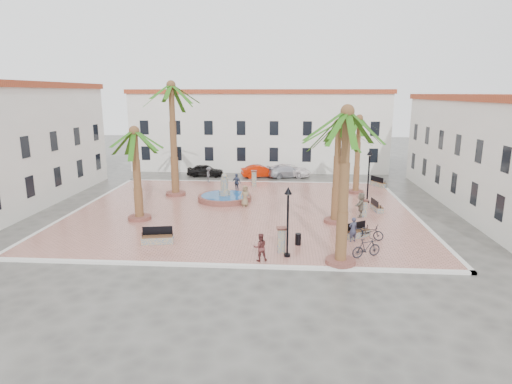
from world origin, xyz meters
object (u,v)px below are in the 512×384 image
bollard_n (254,178)px  lamppost_e (369,167)px  palm_s (347,129)px  palm_ne (359,127)px  car_black (205,170)px  palm_nw (172,97)px  pedestrian_fountain_a (245,196)px  litter_bin (298,239)px  car_red (260,171)px  bench_ne (378,183)px  car_silver (288,171)px  lamppost_s (288,210)px  bench_se (357,233)px  bollard_se (281,239)px  pedestrian_north (209,175)px  bench_e (377,207)px  cyclist_a (353,229)px  car_white (289,170)px  cyclist_b (260,247)px  bicycle_a (369,232)px  bollard_e (365,208)px  bicycle_b (366,248)px  pedestrian_fountain_b (236,183)px  pedestrian_east (361,205)px  palm_sw (135,143)px  palm_e (338,136)px  fountain (225,196)px

bollard_n → lamppost_e: bearing=-30.1°
palm_s → palm_ne: bearing=78.6°
lamppost_e → car_black: bearing=144.9°
palm_nw → pedestrian_fountain_a: palm_nw is taller
litter_bin → car_red: size_ratio=0.17×
lamppost_e → bollard_n: size_ratio=2.84×
bench_ne → car_silver: 10.04m
car_red → litter_bin: bearing=173.8°
lamppost_s → bench_se: bearing=39.3°
bench_ne → car_silver: (-8.85, 4.73, 0.23)m
bollard_se → pedestrian_north: bearing=111.7°
bench_e → bollard_se: bollard_se is taller
cyclist_a → car_black: cyclist_a is taller
palm_ne → bollard_n: (-9.54, 2.15, -5.21)m
car_silver → car_white: car_white is taller
cyclist_b → litter_bin: bearing=-143.3°
lamppost_s → bicycle_a: (5.08, 3.28, -2.22)m
bollard_e → bicycle_a: bollard_e is taller
bench_e → bicycle_b: bicycle_b is taller
palm_s → bollard_se: size_ratio=5.65×
bench_se → bicycle_a: size_ratio=0.94×
lamppost_e → pedestrian_fountain_b: size_ratio=2.62×
bicycle_b → car_black: bearing=5.4°
bench_e → car_red: size_ratio=0.43×
bollard_e → bicycle_a: bearing=-97.0°
bollard_n → palm_ne: bearing=-12.7°
pedestrian_east → lamppost_s: bearing=-11.4°
bollard_se → car_white: (0.57, 23.78, -0.26)m
bench_ne → car_red: bearing=39.6°
palm_ne → pedestrian_fountain_a: palm_ne is taller
car_black → bollard_n: bearing=-133.1°
bench_se → bench_e: 6.88m
pedestrian_fountain_a → car_silver: bearing=43.8°
lamppost_e → pedestrian_fountain_a: size_ratio=2.60×
palm_sw → palm_e: size_ratio=0.93×
palm_e → pedestrian_fountain_a: bearing=149.6°
bicycle_b → cyclist_b: bearing=74.5°
lamppost_e → litter_bin: bearing=-119.5°
fountain → lamppost_s: lamppost_s is taller
palm_ne → car_white: size_ratio=1.49×
pedestrian_east → bench_ne: bearing=-176.1°
bench_e → bicycle_a: 7.05m
pedestrian_fountain_a → pedestrian_north: (-4.63, 9.26, -0.07)m
bicycle_a → litter_bin: bearing=130.8°
bollard_se → pedestrian_north: (-7.69, 19.34, 0.01)m
palm_nw → cyclist_a: size_ratio=6.44×
bicycle_a → car_black: size_ratio=0.47×
palm_ne → car_red: (-9.25, 7.47, -5.49)m
fountain → bollard_n: 6.17m
pedestrian_east → palm_ne: bearing=-164.4°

